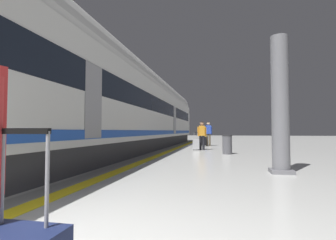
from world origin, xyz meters
TOP-DOWN VIEW (x-y plane):
  - safety_line_strip at (-0.85, 10.00)m, footprint 0.36×80.00m
  - tactile_edge_band at (-1.17, 10.00)m, footprint 0.59×80.00m
  - high_speed_train at (-2.93, 10.37)m, footprint 2.94×35.61m
  - passenger_near at (0.82, 13.36)m, footprint 0.51×0.24m
  - suitcase_near at (0.50, 13.13)m, footprint 0.40×0.27m
  - passenger_mid at (1.00, 17.44)m, footprint 0.53×0.31m
  - suitcase_mid at (0.68, 17.12)m, footprint 0.42×0.30m
  - platform_pillar at (3.41, 5.73)m, footprint 0.56×0.56m
  - waste_bin at (2.18, 10.99)m, footprint 0.46×0.46m

SIDE VIEW (x-z plane):
  - tactile_edge_band at x=-1.17m, z-range 0.00..0.01m
  - safety_line_strip at x=-0.85m, z-range 0.00..0.01m
  - suitcase_near at x=0.50m, z-range -0.17..0.85m
  - suitcase_mid at x=0.68m, z-range -0.17..0.90m
  - waste_bin at x=2.18m, z-range 0.00..0.91m
  - passenger_near at x=0.82m, z-range 0.13..1.77m
  - passenger_mid at x=1.00m, z-range 0.14..1.90m
  - platform_pillar at x=3.41m, z-range -0.08..3.52m
  - high_speed_train at x=-2.93m, z-range 0.02..4.99m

